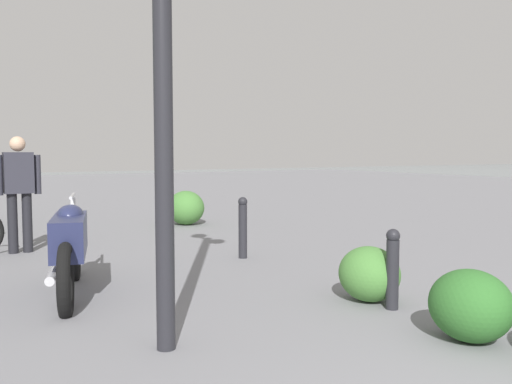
{
  "coord_description": "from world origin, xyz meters",
  "views": [
    {
      "loc": [
        -0.39,
        2.8,
        1.48
      ],
      "look_at": [
        9.93,
        -3.31,
        0.6
      ],
      "focal_mm": 38.18,
      "sensor_mm": 36.0,
      "label": 1
    }
  ],
  "objects": [
    {
      "name": "bollard_near",
      "position": [
        3.3,
        -0.88,
        0.4
      ],
      "size": [
        0.13,
        0.13,
        0.76
      ],
      "color": "#232328",
      "rests_on": "ground"
    },
    {
      "name": "bollard_mid",
      "position": [
        6.18,
        -0.88,
        0.45
      ],
      "size": [
        0.13,
        0.13,
        0.86
      ],
      "color": "#232328",
      "rests_on": "ground"
    },
    {
      "name": "shrub_wide",
      "position": [
        9.83,
        -1.59,
        0.35
      ],
      "size": [
        0.82,
        0.73,
        0.69
      ],
      "color": "#477F38",
      "rests_on": "ground"
    },
    {
      "name": "shrub_tall",
      "position": [
        3.62,
        -0.88,
        0.27
      ],
      "size": [
        0.65,
        0.58,
        0.55
      ],
      "color": "#477F38",
      "rests_on": "ground"
    },
    {
      "name": "motorcycle",
      "position": [
        5.43,
        1.61,
        0.5
      ],
      "size": [
        2.13,
        0.71,
        1.06
      ],
      "color": "black",
      "rests_on": "ground"
    },
    {
      "name": "shrub_round",
      "position": [
        2.35,
        -0.77,
        0.28
      ],
      "size": [
        0.67,
        0.6,
        0.57
      ],
      "color": "#2D6628",
      "rests_on": "ground"
    },
    {
      "name": "pedestrian",
      "position": [
        8.21,
        1.74,
        0.99
      ],
      "size": [
        0.24,
        0.62,
        1.71
      ],
      "color": "black",
      "rests_on": "ground"
    }
  ]
}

